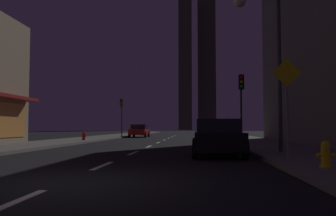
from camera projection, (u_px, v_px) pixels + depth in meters
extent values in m
cube|color=black|center=(170.00, 138.00, 39.07)|extent=(78.00, 136.00, 0.10)
cube|color=#605E59|center=(234.00, 137.00, 38.54)|extent=(4.00, 76.00, 0.15)
cube|color=#605E59|center=(108.00, 137.00, 39.61)|extent=(4.00, 76.00, 0.15)
cube|color=silver|center=(11.00, 204.00, 5.22)|extent=(0.16, 2.20, 0.01)
cube|color=silver|center=(103.00, 166.00, 10.40)|extent=(0.16, 2.20, 0.01)
cube|color=silver|center=(133.00, 153.00, 15.58)|extent=(0.16, 2.20, 0.01)
cube|color=silver|center=(149.00, 146.00, 20.75)|extent=(0.16, 2.20, 0.01)
cube|color=silver|center=(158.00, 143.00, 25.93)|extent=(0.16, 2.20, 0.01)
cube|color=silver|center=(164.00, 140.00, 31.11)|extent=(0.16, 2.20, 0.01)
cube|color=silver|center=(169.00, 138.00, 36.28)|extent=(0.16, 2.20, 0.01)
cube|color=silver|center=(172.00, 137.00, 41.46)|extent=(0.16, 2.20, 0.01)
cube|color=silver|center=(174.00, 136.00, 46.64)|extent=(0.16, 2.20, 0.01)
cube|color=#454133|center=(185.00, 39.00, 151.94)|extent=(5.50, 8.00, 78.32)
cube|color=#3F3C2F|center=(206.00, 58.00, 162.26)|extent=(8.00, 8.95, 65.72)
cube|color=black|center=(218.00, 140.00, 13.97)|extent=(1.80, 4.20, 0.65)
cube|color=black|center=(218.00, 126.00, 13.80)|extent=(1.64, 2.00, 0.55)
cylinder|color=black|center=(195.00, 146.00, 15.41)|extent=(0.22, 0.68, 0.68)
cylinder|color=black|center=(236.00, 146.00, 15.28)|extent=(0.22, 0.68, 0.68)
cylinder|color=black|center=(195.00, 150.00, 12.63)|extent=(0.22, 0.68, 0.68)
cylinder|color=black|center=(245.00, 150.00, 12.49)|extent=(0.22, 0.68, 0.68)
sphere|color=white|center=(202.00, 138.00, 16.05)|extent=(0.18, 0.18, 0.18)
sphere|color=white|center=(227.00, 138.00, 15.97)|extent=(0.18, 0.18, 0.18)
cube|color=#B21919|center=(139.00, 132.00, 40.19)|extent=(1.80, 4.20, 0.65)
cube|color=black|center=(139.00, 127.00, 40.02)|extent=(1.64, 2.00, 0.55)
cylinder|color=black|center=(134.00, 134.00, 41.63)|extent=(0.22, 0.68, 0.68)
cylinder|color=black|center=(149.00, 134.00, 41.50)|extent=(0.22, 0.68, 0.68)
cylinder|color=black|center=(129.00, 134.00, 38.85)|extent=(0.22, 0.68, 0.68)
cylinder|color=black|center=(145.00, 134.00, 38.71)|extent=(0.22, 0.68, 0.68)
sphere|color=white|center=(138.00, 131.00, 42.27)|extent=(0.18, 0.18, 0.18)
sphere|color=white|center=(147.00, 131.00, 42.19)|extent=(0.18, 0.18, 0.18)
cylinder|color=yellow|center=(326.00, 156.00, 8.65)|extent=(0.22, 0.22, 0.55)
sphere|color=yellow|center=(325.00, 145.00, 8.66)|extent=(0.21, 0.21, 0.21)
cylinder|color=yellow|center=(326.00, 166.00, 8.63)|extent=(0.30, 0.30, 0.06)
cylinder|color=yellow|center=(319.00, 155.00, 8.66)|extent=(0.10, 0.10, 0.10)
cylinder|color=yellow|center=(332.00, 155.00, 8.64)|extent=(0.10, 0.10, 0.10)
cylinder|color=red|center=(84.00, 136.00, 27.41)|extent=(0.22, 0.22, 0.55)
sphere|color=red|center=(84.00, 133.00, 27.42)|extent=(0.21, 0.21, 0.21)
cylinder|color=red|center=(84.00, 140.00, 27.40)|extent=(0.30, 0.30, 0.06)
cylinder|color=red|center=(82.00, 136.00, 27.42)|extent=(0.10, 0.10, 0.10)
cylinder|color=red|center=(86.00, 136.00, 27.40)|extent=(0.10, 0.10, 0.10)
cylinder|color=#2D2D2D|center=(241.00, 109.00, 21.35)|extent=(0.12, 0.12, 4.20)
cube|color=black|center=(241.00, 82.00, 21.24)|extent=(0.32, 0.24, 0.90)
sphere|color=red|center=(242.00, 77.00, 21.12)|extent=(0.18, 0.18, 0.18)
sphere|color=#F2B20C|center=(242.00, 82.00, 21.11)|extent=(0.18, 0.18, 0.18)
sphere|color=#19D833|center=(242.00, 86.00, 21.09)|extent=(0.18, 0.18, 0.18)
cylinder|color=#2D2D2D|center=(122.00, 117.00, 39.73)|extent=(0.12, 0.12, 4.20)
cube|color=black|center=(122.00, 103.00, 39.62)|extent=(0.32, 0.24, 0.90)
sphere|color=red|center=(121.00, 100.00, 39.51)|extent=(0.18, 0.18, 0.18)
sphere|color=#F2B20C|center=(121.00, 103.00, 39.49)|extent=(0.18, 0.18, 0.18)
sphere|color=#19D833|center=(121.00, 105.00, 39.48)|extent=(0.18, 0.18, 0.18)
cylinder|color=#38383D|center=(280.00, 72.00, 14.57)|extent=(0.16, 0.16, 6.50)
sphere|color=#FCF7CC|center=(239.00, 1.00, 14.86)|extent=(0.56, 0.56, 0.56)
cylinder|color=slate|center=(287.00, 120.00, 11.06)|extent=(0.08, 0.08, 2.40)
cube|color=yellow|center=(287.00, 73.00, 11.11)|extent=(0.91, 0.03, 0.91)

